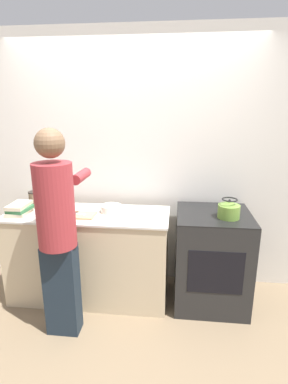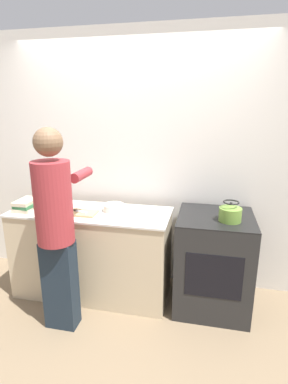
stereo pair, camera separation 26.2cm
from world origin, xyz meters
name	(u,v)px [view 1 (the left image)]	position (x,y,z in m)	size (l,w,h in m)	color
ground_plane	(123,315)	(0.00, 0.00, 0.00)	(12.00, 12.00, 0.00)	#7A664C
wall_back	(133,162)	(0.00, 0.73, 1.30)	(8.00, 0.05, 2.60)	silver
counter	(90,255)	(-0.38, 0.29, 0.44)	(1.55, 0.59, 0.88)	#C6B28E
oven	(211,258)	(0.81, 0.33, 0.46)	(0.67, 0.66, 0.91)	black
person	(57,227)	(-0.46, -0.22, 0.95)	(0.34, 0.58, 1.71)	#1B2733
cutting_board	(76,215)	(-0.46, 0.20, 0.89)	(0.35, 0.19, 0.02)	tan
knife	(75,213)	(-0.47, 0.21, 0.91)	(0.19, 0.09, 0.01)	silver
kettle	(229,210)	(0.92, 0.23, 0.99)	(0.19, 0.19, 0.17)	olive
bowl_prep	(50,205)	(-0.79, 0.38, 0.92)	(0.14, 0.14, 0.08)	#9E4738
bowl_mixing	(111,209)	(-0.16, 0.34, 0.92)	(0.20, 0.20, 0.07)	silver
canister_jar	(35,199)	(-0.96, 0.42, 0.96)	(0.12, 0.12, 0.16)	#756047
book_stack	(19,209)	(-1.00, 0.20, 0.93)	(0.20, 0.26, 0.10)	beige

